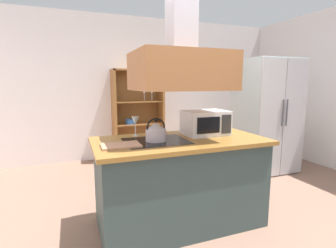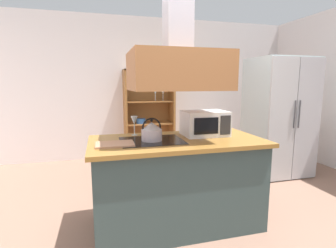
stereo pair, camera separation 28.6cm
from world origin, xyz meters
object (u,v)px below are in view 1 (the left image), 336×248
(cutting_board, at_px, (121,145))
(wine_glass_on_counter, at_px, (135,122))
(kettle, at_px, (156,131))
(microwave, at_px, (205,123))
(dish_cabinet, at_px, (138,120))
(refrigerator, at_px, (266,116))

(cutting_board, relative_size, wine_glass_on_counter, 1.65)
(kettle, distance_m, wine_glass_on_counter, 0.34)
(kettle, xyz_separation_m, microwave, (0.60, 0.12, 0.04))
(kettle, relative_size, microwave, 0.48)
(microwave, relative_size, wine_glass_on_counter, 2.23)
(kettle, relative_size, cutting_board, 0.66)
(microwave, distance_m, wine_glass_on_counter, 0.75)
(dish_cabinet, bearing_deg, microwave, -86.12)
(microwave, bearing_deg, refrigerator, 29.32)
(refrigerator, relative_size, wine_glass_on_counter, 8.92)
(dish_cabinet, xyz_separation_m, wine_glass_on_counter, (-0.57, -2.18, 0.30))
(refrigerator, bearing_deg, wine_glass_on_counter, -162.75)
(refrigerator, height_order, wine_glass_on_counter, refrigerator)
(kettle, bearing_deg, dish_cabinet, 79.97)
(dish_cabinet, relative_size, wine_glass_on_counter, 8.27)
(dish_cabinet, distance_m, wine_glass_on_counter, 2.27)
(dish_cabinet, bearing_deg, refrigerator, -38.23)
(dish_cabinet, relative_size, kettle, 7.65)
(kettle, height_order, cutting_board, kettle)
(dish_cabinet, xyz_separation_m, kettle, (-0.44, -2.49, 0.24))
(refrigerator, relative_size, kettle, 8.25)
(refrigerator, relative_size, dish_cabinet, 1.08)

